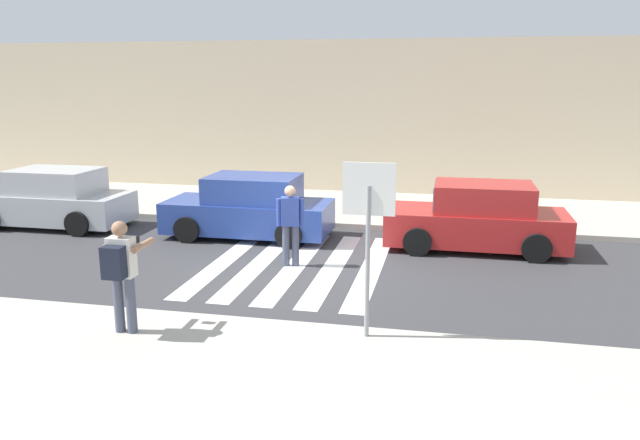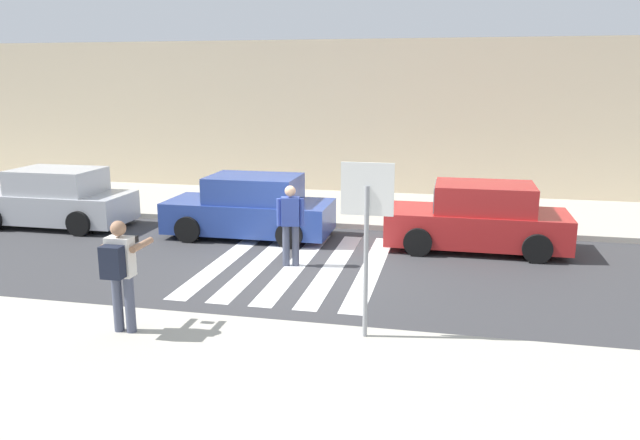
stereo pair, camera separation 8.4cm
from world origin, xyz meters
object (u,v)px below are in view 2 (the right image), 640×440
pedestrian_crossing (290,221)px  parked_car_silver (55,199)px  photographer_with_backpack (120,267)px  parked_car_red (478,219)px  stop_sign (367,212)px  parked_car_blue (251,208)px

pedestrian_crossing → parked_car_silver: size_ratio=0.42×
photographer_with_backpack → pedestrian_crossing: size_ratio=1.00×
parked_car_red → stop_sign: bearing=-107.0°
parked_car_silver → parked_car_red: (11.00, 0.00, 0.00)m
stop_sign → pedestrian_crossing: size_ratio=1.51×
pedestrian_crossing → parked_car_blue: bearing=126.5°
stop_sign → photographer_with_backpack: 3.74m
parked_car_silver → photographer_with_backpack: bearing=-48.9°
stop_sign → pedestrian_crossing: stop_sign is taller
stop_sign → parked_car_blue: stop_sign is taller
photographer_with_backpack → pedestrian_crossing: (1.47, 4.28, -0.19)m
stop_sign → photographer_with_backpack: size_ratio=1.51×
stop_sign → pedestrian_crossing: (-2.12, 3.64, -1.06)m
stop_sign → photographer_with_backpack: (-3.58, -0.64, -0.87)m
stop_sign → parked_car_red: bearing=73.0°
stop_sign → parked_car_red: (1.78, 5.82, -1.31)m
parked_car_silver → parked_car_red: same height
photographer_with_backpack → parked_car_blue: (-0.15, 6.46, -0.44)m
parked_car_blue → parked_car_red: bearing=-0.0°
stop_sign → parked_car_red: size_ratio=0.63×
stop_sign → pedestrian_crossing: 4.34m
photographer_with_backpack → parked_car_blue: bearing=91.4°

